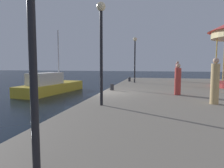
{
  "coord_description": "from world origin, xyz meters",
  "views": [
    {
      "loc": [
        3.19,
        -12.18,
        2.48
      ],
      "look_at": [
        0.19,
        2.07,
        1.08
      ],
      "focal_mm": 33.64,
      "sensor_mm": 36.0,
      "label": 1
    }
  ],
  "objects_px": {
    "lamp_post_mid_promenade": "(101,35)",
    "bollard_center": "(112,87)",
    "person_by_the_water": "(215,82)",
    "person_near_carousel": "(178,80)",
    "person_far_corner": "(177,72)",
    "lamp_post_far_end": "(135,51)",
    "bollard_north": "(129,79)",
    "sailboat_yellow": "(50,86)"
  },
  "relations": [
    {
      "from": "lamp_post_mid_promenade",
      "to": "person_by_the_water",
      "type": "xyz_separation_m",
      "value": [
        4.57,
        1.22,
        -1.91
      ]
    },
    {
      "from": "lamp_post_mid_promenade",
      "to": "person_far_corner",
      "type": "distance_m",
      "value": 13.56
    },
    {
      "from": "lamp_post_mid_promenade",
      "to": "sailboat_yellow",
      "type": "bearing_deg",
      "value": 129.32
    },
    {
      "from": "lamp_post_mid_promenade",
      "to": "person_far_corner",
      "type": "height_order",
      "value": "lamp_post_mid_promenade"
    },
    {
      "from": "lamp_post_far_end",
      "to": "sailboat_yellow",
      "type": "bearing_deg",
      "value": -159.0
    },
    {
      "from": "bollard_center",
      "to": "person_near_carousel",
      "type": "relative_size",
      "value": 0.24
    },
    {
      "from": "sailboat_yellow",
      "to": "bollard_center",
      "type": "xyz_separation_m",
      "value": [
        6.01,
        -3.17,
        0.35
      ]
    },
    {
      "from": "lamp_post_far_end",
      "to": "bollard_north",
      "type": "relative_size",
      "value": 10.13
    },
    {
      "from": "sailboat_yellow",
      "to": "person_by_the_water",
      "type": "height_order",
      "value": "sailboat_yellow"
    },
    {
      "from": "sailboat_yellow",
      "to": "bollard_north",
      "type": "relative_size",
      "value": 18.36
    },
    {
      "from": "lamp_post_mid_promenade",
      "to": "bollard_center",
      "type": "height_order",
      "value": "lamp_post_mid_promenade"
    },
    {
      "from": "bollard_north",
      "to": "person_far_corner",
      "type": "bearing_deg",
      "value": 10.96
    },
    {
      "from": "sailboat_yellow",
      "to": "person_far_corner",
      "type": "relative_size",
      "value": 3.77
    },
    {
      "from": "bollard_center",
      "to": "person_near_carousel",
      "type": "height_order",
      "value": "person_near_carousel"
    },
    {
      "from": "lamp_post_far_end",
      "to": "lamp_post_mid_promenade",
      "type": "bearing_deg",
      "value": -91.47
    },
    {
      "from": "lamp_post_mid_promenade",
      "to": "lamp_post_far_end",
      "type": "height_order",
      "value": "lamp_post_mid_promenade"
    },
    {
      "from": "person_by_the_water",
      "to": "person_near_carousel",
      "type": "distance_m",
      "value": 2.74
    },
    {
      "from": "sailboat_yellow",
      "to": "lamp_post_mid_promenade",
      "type": "relative_size",
      "value": 1.79
    },
    {
      "from": "sailboat_yellow",
      "to": "bollard_center",
      "type": "distance_m",
      "value": 6.81
    },
    {
      "from": "lamp_post_mid_promenade",
      "to": "person_by_the_water",
      "type": "distance_m",
      "value": 5.1
    },
    {
      "from": "person_by_the_water",
      "to": "person_near_carousel",
      "type": "bearing_deg",
      "value": 117.05
    },
    {
      "from": "bollard_north",
      "to": "person_far_corner",
      "type": "height_order",
      "value": "person_far_corner"
    },
    {
      "from": "lamp_post_far_end",
      "to": "person_by_the_water",
      "type": "bearing_deg",
      "value": -65.65
    },
    {
      "from": "bollard_center",
      "to": "person_by_the_water",
      "type": "xyz_separation_m",
      "value": [
        5.16,
        -3.67,
        0.71
      ]
    },
    {
      "from": "bollard_north",
      "to": "person_near_carousel",
      "type": "xyz_separation_m",
      "value": [
        3.66,
        -8.24,
        0.59
      ]
    },
    {
      "from": "person_by_the_water",
      "to": "lamp_post_mid_promenade",
      "type": "bearing_deg",
      "value": -165.04
    },
    {
      "from": "bollard_center",
      "to": "person_far_corner",
      "type": "bearing_deg",
      "value": 58.96
    },
    {
      "from": "bollard_north",
      "to": "sailboat_yellow",
      "type": "bearing_deg",
      "value": -148.49
    },
    {
      "from": "lamp_post_mid_promenade",
      "to": "bollard_north",
      "type": "height_order",
      "value": "lamp_post_mid_promenade"
    },
    {
      "from": "bollard_north",
      "to": "bollard_center",
      "type": "bearing_deg",
      "value": -92.01
    },
    {
      "from": "lamp_post_far_end",
      "to": "person_near_carousel",
      "type": "xyz_separation_m",
      "value": [
        3.04,
        -7.04,
        -2.0
      ]
    },
    {
      "from": "person_far_corner",
      "to": "person_by_the_water",
      "type": "bearing_deg",
      "value": -87.95
    },
    {
      "from": "lamp_post_mid_promenade",
      "to": "bollard_center",
      "type": "bearing_deg",
      "value": 96.89
    },
    {
      "from": "lamp_post_mid_promenade",
      "to": "person_by_the_water",
      "type": "relative_size",
      "value": 2.12
    },
    {
      "from": "lamp_post_far_end",
      "to": "person_by_the_water",
      "type": "height_order",
      "value": "lamp_post_far_end"
    },
    {
      "from": "sailboat_yellow",
      "to": "person_far_corner",
      "type": "xyz_separation_m",
      "value": [
        10.75,
        4.71,
        1.07
      ]
    },
    {
      "from": "person_near_carousel",
      "to": "lamp_post_mid_promenade",
      "type": "bearing_deg",
      "value": -132.18
    },
    {
      "from": "lamp_post_mid_promenade",
      "to": "lamp_post_far_end",
      "type": "bearing_deg",
      "value": 88.53
    },
    {
      "from": "lamp_post_far_end",
      "to": "person_far_corner",
      "type": "height_order",
      "value": "lamp_post_far_end"
    },
    {
      "from": "bollard_north",
      "to": "lamp_post_far_end",
      "type": "bearing_deg",
      "value": -62.68
    },
    {
      "from": "bollard_north",
      "to": "person_by_the_water",
      "type": "relative_size",
      "value": 0.21
    },
    {
      "from": "lamp_post_far_end",
      "to": "person_by_the_water",
      "type": "distance_m",
      "value": 10.58
    }
  ]
}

